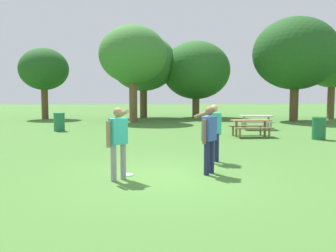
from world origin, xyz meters
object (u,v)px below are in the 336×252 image
Objects in this scene: trash_can_beside_table at (319,128)px; tree_tall_left at (44,70)px; tree_back_left at (295,54)px; picnic_table_far at (256,119)px; person_catcher at (214,129)px; tree_broad_center at (133,55)px; trash_can_further_along at (59,122)px; tree_slender_mid at (196,70)px; person_thrower at (118,138)px; frisbee at (128,175)px; picnic_table_near at (251,124)px; tree_far_right at (143,63)px; person_bystander at (209,135)px; tree_back_right at (332,63)px.

trash_can_beside_table is 0.18× the size of tree_tall_left.
picnic_table_far is at bearing -127.26° from tree_back_left.
trash_can_beside_table is (5.44, 4.89, -0.46)m from person_catcher.
tree_tall_left is at bearing 152.58° from tree_broad_center.
trash_can_further_along is (-10.54, -0.25, -0.08)m from picnic_table_far.
person_thrower is at bearing -102.34° from tree_slender_mid.
person_thrower is 0.90× the size of picnic_table_far.
tree_back_left reaches higher than tree_slender_mid.
picnic_table_far is at bearing -79.33° from tree_slender_mid.
tree_tall_left is at bearing -175.84° from tree_slender_mid.
trash_can_further_along is 0.15× the size of tree_broad_center.
tree_slender_mid reaches higher than trash_can_further_along.
frisbee is at bearing -123.10° from tree_back_left.
picnic_table_far is 1.90× the size of trash_can_beside_table.
tree_far_right is at bearing 110.22° from picnic_table_near.
picnic_table_near is 0.26× the size of tree_broad_center.
person_thrower is at bearing -122.84° from tree_back_left.
person_thrower is at bearing -70.81° from tree_tall_left.
tree_back_left is (9.08, 16.89, 3.81)m from person_bystander.
frisbee is 12.70m from picnic_table_far.
tree_slender_mid is at bearing 83.66° from person_catcher.
tree_back_left is (11.22, 17.38, 3.81)m from person_thrower.
picnic_table_far is 10.89m from tree_slender_mid.
tree_far_right reaches higher than picnic_table_near.
tree_tall_left is 0.74× the size of tree_back_left.
tree_tall_left is at bearing 110.06° from frisbee.
tree_back_left is at bearing 1.42° from tree_broad_center.
tree_far_right reaches higher than person_thrower.
person_catcher is 19.90m from tree_far_right.
tree_back_right reaches higher than person_bystander.
picnic_table_near is at bearing 155.56° from trash_can_beside_table.
person_catcher and person_bystander have the same top height.
trash_can_beside_table is at bearing -119.18° from tree_back_right.
tree_slender_mid reaches higher than picnic_table_near.
trash_can_further_along reaches higher than picnic_table_near.
frisbee is 21.47m from tree_far_right.
trash_can_beside_table is 1.00× the size of trash_can_further_along.
trash_can_beside_table is at bearing 39.46° from frisbee.
person_catcher is 19.93m from tree_slender_mid.
picnic_table_near is 3.55m from picnic_table_far.
trash_can_beside_table is 0.14× the size of tree_far_right.
tree_back_left is at bearing 72.90° from trash_can_beside_table.
tree_back_right is (10.38, -1.95, 0.48)m from tree_slender_mid.
trash_can_further_along is 10.67m from tree_tall_left.
tree_slender_mid is at bearing 83.02° from person_bystander.
picnic_table_far is (4.10, 9.39, -0.38)m from person_catcher.
tree_far_right is (-4.94, 13.41, 3.84)m from picnic_table_near.
frisbee is 24.68m from tree_back_right.
tree_tall_left reaches higher than frisbee.
picnic_table_far is (6.46, 10.92, 0.55)m from frisbee.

